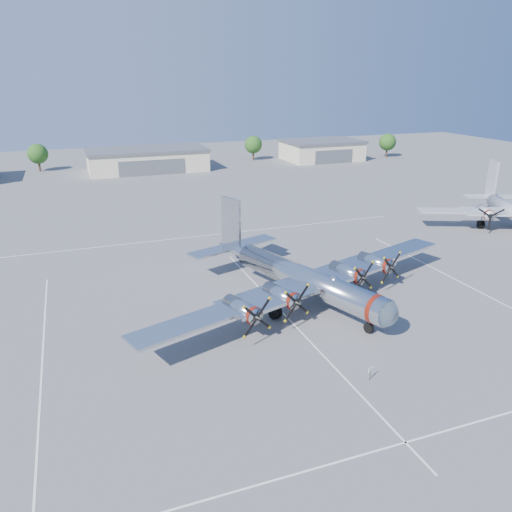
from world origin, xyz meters
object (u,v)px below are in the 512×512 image
object	(u,v)px
hangar_east	(322,150)
tree_far_east	(388,142)
main_bomber_b29	(298,299)
info_placard	(370,371)
tree_east	(253,145)
twin_engine_east	(506,227)
tree_west	(38,154)
hangar_center	(147,159)

from	to	relation	value
hangar_east	tree_far_east	size ratio (longest dim) A/B	3.10
hangar_east	main_bomber_b29	size ratio (longest dim) A/B	0.52
info_placard	hangar_east	bearing A→B (deg)	40.79
tree_east	twin_engine_east	distance (m)	76.37
hangar_east	tree_far_east	xyz separation A→B (m)	(20.00, -1.96, 1.51)
tree_west	twin_engine_east	size ratio (longest dim) A/B	0.24
hangar_center	tree_east	bearing A→B (deg)	11.38
hangar_center	main_bomber_b29	world-z (taller)	hangar_center
tree_west	hangar_center	bearing A→B (deg)	-17.82
tree_east	hangar_center	bearing A→B (deg)	-168.62
hangar_east	main_bomber_b29	world-z (taller)	hangar_east
tree_west	tree_east	bearing A→B (deg)	-2.08
tree_far_east	main_bomber_b29	distance (m)	103.30
hangar_center	hangar_east	bearing A→B (deg)	0.00
hangar_center	tree_east	size ratio (longest dim) A/B	4.31
twin_engine_east	hangar_center	bearing A→B (deg)	146.15
hangar_east	twin_engine_east	world-z (taller)	hangar_east
hangar_east	tree_far_east	world-z (taller)	tree_far_east
tree_west	tree_east	world-z (taller)	same
tree_east	tree_far_east	xyz separation A→B (m)	(38.00, -8.00, 0.00)
tree_west	main_bomber_b29	xyz separation A→B (m)	(27.69, -89.92, -4.22)
hangar_center	main_bomber_b29	bearing A→B (deg)	-88.12
tree_west	tree_east	size ratio (longest dim) A/B	1.00
hangar_east	tree_east	bearing A→B (deg)	161.46
hangar_center	info_placard	bearing A→B (deg)	-88.99
tree_west	twin_engine_east	bearing A→B (deg)	-47.95
hangar_east	main_bomber_b29	bearing A→B (deg)	-118.96
tree_far_east	twin_engine_east	size ratio (longest dim) A/B	0.24
hangar_east	info_placard	distance (m)	107.59
twin_engine_east	info_placard	bearing A→B (deg)	-123.11
tree_far_east	main_bomber_b29	bearing A→B (deg)	-129.25
tree_far_east	main_bomber_b29	xyz separation A→B (m)	(-65.31, -79.92, -4.22)
main_bomber_b29	info_placard	distance (m)	15.27
twin_engine_east	info_placard	world-z (taller)	twin_engine_east
hangar_east	tree_west	distance (m)	73.46
tree_west	main_bomber_b29	world-z (taller)	tree_west
hangar_east	main_bomber_b29	xyz separation A→B (m)	(-45.31, -81.89, -2.71)
hangar_center	hangar_east	distance (m)	48.00
tree_far_east	info_placard	xyz separation A→B (m)	(-66.28, -95.15, -3.48)
hangar_center	tree_far_east	bearing A→B (deg)	-1.65
hangar_east	twin_engine_east	bearing A→B (deg)	-93.03
hangar_center	info_placard	xyz separation A→B (m)	(1.72, -97.11, -1.97)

